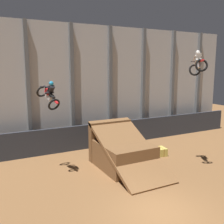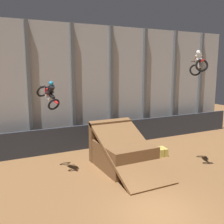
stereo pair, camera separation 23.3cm
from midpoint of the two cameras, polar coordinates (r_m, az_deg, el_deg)
The scene contains 7 objects.
ground_plane at distance 12.52m, azimuth 10.71°, elevation -20.96°, with size 60.00×60.00×0.00m, color brown.
arena_back_wall at distance 21.22m, azimuth -8.29°, elevation 5.61°, with size 32.00×0.40×9.73m.
lower_barrier at distance 20.54m, azimuth -6.76°, elevation -5.56°, with size 31.36×0.20×1.92m.
dirt_ramp at distance 17.15m, azimuth 2.43°, elevation -8.58°, with size 3.07×5.65×2.88m.
rider_bike_left_air at distance 15.43m, azimuth -13.17°, elevation 3.73°, with size 1.18×1.89×1.69m.
rider_bike_right_air at distance 16.79m, azimuth 18.68°, elevation 9.89°, with size 1.44×1.77×1.58m.
hay_bale_trackside at distance 19.65m, azimuth 11.10°, elevation -8.46°, with size 0.73×0.98×0.57m.
Camera 2 is at (-6.58, -8.52, 6.35)m, focal length 42.00 mm.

